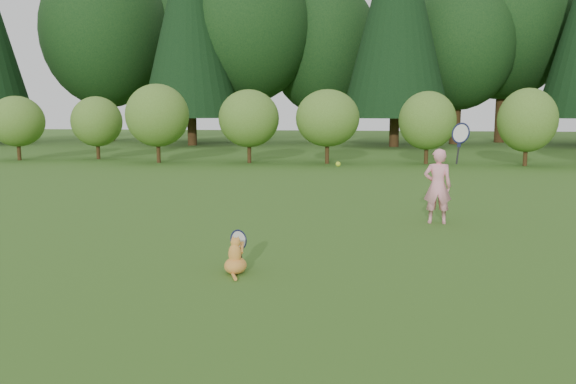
# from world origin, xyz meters

# --- Properties ---
(ground) EXTENTS (100.00, 100.00, 0.00)m
(ground) POSITION_xyz_m (0.00, 0.00, 0.00)
(ground) COLOR #335718
(ground) RESTS_ON ground
(shrub_row) EXTENTS (28.00, 3.00, 2.80)m
(shrub_row) POSITION_xyz_m (0.00, 13.00, 1.40)
(shrub_row) COLOR #4A6C21
(shrub_row) RESTS_ON ground
(child) EXTENTS (0.70, 0.46, 1.81)m
(child) POSITION_xyz_m (2.38, 2.48, 0.64)
(child) COLOR pink
(child) RESTS_ON ground
(cat) EXTENTS (0.31, 0.61, 0.57)m
(cat) POSITION_xyz_m (-0.14, -0.79, 0.22)
(cat) COLOR orange
(cat) RESTS_ON ground
(tennis_ball) EXTENTS (0.07, 0.07, 0.07)m
(tennis_ball) POSITION_xyz_m (0.85, 1.29, 1.05)
(tennis_ball) COLOR #A3C917
(tennis_ball) RESTS_ON ground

